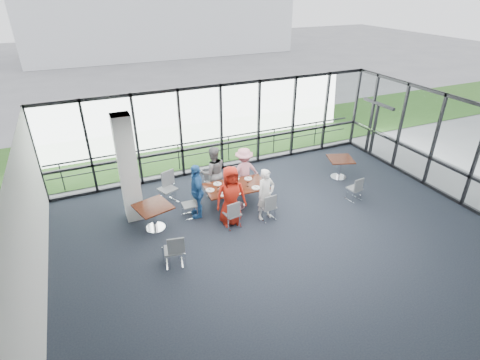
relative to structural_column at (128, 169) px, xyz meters
name	(u,v)px	position (x,y,z in m)	size (l,w,h in m)	color
floor	(290,243)	(3.60, -3.00, -1.61)	(12.00, 10.00, 0.02)	black
ceiling	(298,132)	(3.60, -3.00, 1.60)	(12.00, 10.00, 0.04)	white
wall_left	(27,254)	(-2.40, -3.00, 0.00)	(0.10, 10.00, 3.20)	silver
wall_front	(474,351)	(3.60, -8.00, 0.00)	(12.00, 0.10, 3.20)	silver
curtain_wall_back	(221,128)	(3.60, 2.00, 0.00)	(12.00, 0.10, 3.20)	white
curtain_wall_right	(461,153)	(9.60, -3.00, 0.00)	(0.10, 10.00, 3.20)	white
exit_door	(374,130)	(9.60, 0.75, -0.55)	(0.12, 1.60, 2.10)	black
structural_column	(128,169)	(0.00, 0.00, 0.00)	(0.50, 0.50, 3.20)	white
apron	(185,127)	(3.60, 7.00, -1.62)	(80.00, 70.00, 0.02)	slate
grass_strip	(198,141)	(3.60, 5.00, -1.59)	(80.00, 5.00, 0.01)	#295216
hangar_main	(158,19)	(7.60, 29.00, 1.40)	(24.00, 10.00, 6.00)	silver
guard_rail	(216,150)	(3.60, 2.60, -1.10)	(0.06, 0.06, 12.00)	#2D2D33
main_table	(236,189)	(3.00, -0.72, -0.98)	(1.95, 1.15, 0.75)	#39140A
side_table_left	(153,209)	(0.42, -0.84, -0.96)	(1.12, 1.12, 0.75)	#39140A
side_table_right	(340,162)	(7.17, -0.39, -0.97)	(1.06, 1.06, 0.75)	#39140A
diner_near_left	(231,196)	(2.52, -1.46, -0.70)	(0.88, 0.57, 1.81)	#AA1C0E
diner_near_right	(266,194)	(3.56, -1.61, -0.81)	(0.58, 0.42, 1.59)	white
diner_far_left	(213,173)	(2.59, 0.17, -0.72)	(0.85, 0.53, 1.76)	slate
diner_far_right	(244,171)	(3.59, -0.01, -0.80)	(1.04, 0.54, 1.61)	pink
diner_end	(197,191)	(1.76, -0.69, -0.75)	(0.99, 0.54, 1.69)	#265DA0
chair_main_nl	(232,214)	(2.48, -1.64, -1.17)	(0.42, 0.42, 0.86)	slate
chair_main_nr	(268,206)	(3.59, -1.71, -1.17)	(0.42, 0.42, 0.86)	slate
chair_main_fl	(213,183)	(2.62, 0.29, -1.16)	(0.43, 0.43, 0.88)	slate
chair_main_fr	(240,179)	(3.53, 0.21, -1.19)	(0.40, 0.40, 0.82)	slate
chair_main_end	(189,205)	(1.52, -0.66, -1.18)	(0.41, 0.41, 0.83)	slate
chair_spare_la	(173,250)	(0.52, -2.57, -1.16)	(0.43, 0.43, 0.89)	slate
chair_spare_lb	(168,189)	(1.12, 0.38, -1.10)	(0.49, 0.49, 1.00)	slate
chair_spare_r	(355,189)	(6.65, -1.86, -1.19)	(0.40, 0.40, 0.82)	slate
plate_nl	(222,194)	(2.43, -1.04, -0.84)	(0.26, 0.26, 0.01)	white
plate_nr	(256,188)	(3.51, -1.08, -0.84)	(0.27, 0.27, 0.01)	white
plate_fl	(217,184)	(2.52, -0.38, -0.84)	(0.26, 0.26, 0.01)	white
plate_fr	(248,179)	(3.54, -0.45, -0.84)	(0.25, 0.25, 0.01)	white
plate_end	(210,190)	(2.18, -0.66, -0.84)	(0.26, 0.26, 0.01)	white
tumbler_a	(232,187)	(2.80, -0.89, -0.77)	(0.08, 0.08, 0.15)	white
tumbler_b	(248,184)	(3.32, -0.89, -0.78)	(0.07, 0.07, 0.13)	white
tumbler_c	(235,180)	(3.07, -0.45, -0.78)	(0.07, 0.07, 0.13)	white
tumbler_d	(218,190)	(2.38, -0.84, -0.78)	(0.07, 0.07, 0.14)	white
menu_a	(238,193)	(2.89, -1.14, -0.85)	(0.29, 0.20, 0.00)	white
menu_b	(265,186)	(3.82, -1.08, -0.85)	(0.28, 0.19, 0.00)	white
menu_c	(235,180)	(3.12, -0.35, -0.85)	(0.29, 0.21, 0.00)	white
condiment_caddy	(236,184)	(3.04, -0.62, -0.83)	(0.10, 0.07, 0.04)	black
ketchup_bottle	(236,183)	(3.01, -0.67, -0.76)	(0.06, 0.06, 0.18)	#B41904
green_bottle	(237,182)	(3.05, -0.67, -0.75)	(0.05, 0.05, 0.20)	#197724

